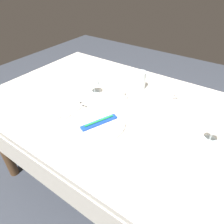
{
  "coord_description": "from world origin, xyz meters",
  "views": [
    {
      "loc": [
        0.5,
        -0.86,
        1.46
      ],
      "look_at": [
        -0.03,
        -0.09,
        0.76
      ],
      "focal_mm": 32.49,
      "sensor_mm": 36.0,
      "label": 1
    }
  ],
  "objects_px": {
    "dinner_knife": "(128,135)",
    "wine_glass_centre": "(94,80)",
    "fork_outer": "(79,112)",
    "coffee_cup_left": "(120,93)",
    "fork_inner": "(77,110)",
    "drink_tumbler": "(140,81)",
    "napkin_folded": "(152,94)",
    "spoon_tea": "(146,141)",
    "dinner_plate": "(99,124)",
    "toothbrush_package": "(99,122)",
    "spoon_dessert": "(140,139)",
    "coffee_cup_right": "(169,93)",
    "wine_glass_left": "(215,126)",
    "fork_salad": "(73,108)",
    "spoon_soup": "(135,135)"
  },
  "relations": [
    {
      "from": "coffee_cup_left",
      "to": "wine_glass_left",
      "type": "height_order",
      "value": "wine_glass_left"
    },
    {
      "from": "toothbrush_package",
      "to": "wine_glass_left",
      "type": "xyz_separation_m",
      "value": [
        0.52,
        0.22,
        0.07
      ]
    },
    {
      "from": "spoon_soup",
      "to": "wine_glass_left",
      "type": "xyz_separation_m",
      "value": [
        0.32,
        0.17,
        0.1
      ]
    },
    {
      "from": "spoon_dessert",
      "to": "coffee_cup_right",
      "type": "relative_size",
      "value": 2.07
    },
    {
      "from": "fork_inner",
      "to": "coffee_cup_right",
      "type": "xyz_separation_m",
      "value": [
        0.39,
        0.44,
        0.04
      ]
    },
    {
      "from": "fork_inner",
      "to": "spoon_soup",
      "type": "bearing_deg",
      "value": 2.45
    },
    {
      "from": "spoon_dessert",
      "to": "toothbrush_package",
      "type": "bearing_deg",
      "value": -171.53
    },
    {
      "from": "toothbrush_package",
      "to": "coffee_cup_left",
      "type": "bearing_deg",
      "value": 101.82
    },
    {
      "from": "dinner_plate",
      "to": "coffee_cup_left",
      "type": "height_order",
      "value": "coffee_cup_left"
    },
    {
      "from": "dinner_knife",
      "to": "spoon_dessert",
      "type": "bearing_deg",
      "value": 11.0
    },
    {
      "from": "dinner_plate",
      "to": "toothbrush_package",
      "type": "relative_size",
      "value": 1.34
    },
    {
      "from": "spoon_soup",
      "to": "spoon_tea",
      "type": "xyz_separation_m",
      "value": [
        0.07,
        -0.01,
        0.0
      ]
    },
    {
      "from": "coffee_cup_left",
      "to": "dinner_plate",
      "type": "bearing_deg",
      "value": -78.18
    },
    {
      "from": "spoon_soup",
      "to": "coffee_cup_left",
      "type": "relative_size",
      "value": 2.24
    },
    {
      "from": "dinner_plate",
      "to": "fork_salad",
      "type": "height_order",
      "value": "dinner_plate"
    },
    {
      "from": "drink_tumbler",
      "to": "napkin_folded",
      "type": "height_order",
      "value": "napkin_folded"
    },
    {
      "from": "fork_salad",
      "to": "drink_tumbler",
      "type": "bearing_deg",
      "value": 65.06
    },
    {
      "from": "fork_salad",
      "to": "dinner_knife",
      "type": "bearing_deg",
      "value": -1.83
    },
    {
      "from": "fork_inner",
      "to": "wine_glass_left",
      "type": "relative_size",
      "value": 1.44
    },
    {
      "from": "wine_glass_centre",
      "to": "napkin_folded",
      "type": "bearing_deg",
      "value": 12.74
    },
    {
      "from": "dinner_knife",
      "to": "wine_glass_centre",
      "type": "xyz_separation_m",
      "value": [
        -0.41,
        0.24,
        0.09
      ]
    },
    {
      "from": "napkin_folded",
      "to": "spoon_soup",
      "type": "bearing_deg",
      "value": -79.46
    },
    {
      "from": "coffee_cup_left",
      "to": "wine_glass_centre",
      "type": "distance_m",
      "value": 0.19
    },
    {
      "from": "spoon_soup",
      "to": "coffee_cup_right",
      "type": "xyz_separation_m",
      "value": [
        0.0,
        0.42,
        0.04
      ]
    },
    {
      "from": "toothbrush_package",
      "to": "wine_glass_centre",
      "type": "distance_m",
      "value": 0.36
    },
    {
      "from": "drink_tumbler",
      "to": "spoon_dessert",
      "type": "bearing_deg",
      "value": -60.88
    },
    {
      "from": "fork_inner",
      "to": "coffee_cup_left",
      "type": "bearing_deg",
      "value": 62.51
    },
    {
      "from": "spoon_dessert",
      "to": "spoon_soup",
      "type": "bearing_deg",
      "value": 159.88
    },
    {
      "from": "spoon_soup",
      "to": "coffee_cup_left",
      "type": "height_order",
      "value": "coffee_cup_left"
    },
    {
      "from": "fork_salad",
      "to": "coffee_cup_right",
      "type": "xyz_separation_m",
      "value": [
        0.43,
        0.44,
        0.04
      ]
    },
    {
      "from": "fork_outer",
      "to": "coffee_cup_left",
      "type": "height_order",
      "value": "coffee_cup_left"
    },
    {
      "from": "fork_outer",
      "to": "spoon_soup",
      "type": "xyz_separation_m",
      "value": [
        0.37,
        0.02,
        0.0
      ]
    },
    {
      "from": "fork_salad",
      "to": "spoon_tea",
      "type": "xyz_separation_m",
      "value": [
        0.49,
        0.0,
        0.0
      ]
    },
    {
      "from": "fork_outer",
      "to": "wine_glass_left",
      "type": "relative_size",
      "value": 1.55
    },
    {
      "from": "toothbrush_package",
      "to": "fork_salad",
      "type": "height_order",
      "value": "toothbrush_package"
    },
    {
      "from": "fork_outer",
      "to": "wine_glass_centre",
      "type": "relative_size",
      "value": 1.62
    },
    {
      "from": "fork_inner",
      "to": "napkin_folded",
      "type": "bearing_deg",
      "value": 42.81
    },
    {
      "from": "fork_inner",
      "to": "wine_glass_centre",
      "type": "height_order",
      "value": "wine_glass_centre"
    },
    {
      "from": "coffee_cup_right",
      "to": "drink_tumbler",
      "type": "relative_size",
      "value": 0.81
    },
    {
      "from": "fork_inner",
      "to": "dinner_knife",
      "type": "distance_m",
      "value": 0.37
    },
    {
      "from": "wine_glass_left",
      "to": "napkin_folded",
      "type": "relative_size",
      "value": 0.93
    },
    {
      "from": "toothbrush_package",
      "to": "spoon_soup",
      "type": "xyz_separation_m",
      "value": [
        0.2,
        0.05,
        -0.02
      ]
    },
    {
      "from": "drink_tumbler",
      "to": "spoon_tea",
      "type": "bearing_deg",
      "value": -58.14
    },
    {
      "from": "fork_salad",
      "to": "drink_tumbler",
      "type": "height_order",
      "value": "drink_tumbler"
    },
    {
      "from": "dinner_plate",
      "to": "toothbrush_package",
      "type": "xyz_separation_m",
      "value": [
        -0.0,
        0.0,
        0.02
      ]
    },
    {
      "from": "spoon_dessert",
      "to": "wine_glass_left",
      "type": "relative_size",
      "value": 1.43
    },
    {
      "from": "toothbrush_package",
      "to": "spoon_dessert",
      "type": "distance_m",
      "value": 0.24
    },
    {
      "from": "coffee_cup_left",
      "to": "wine_glass_left",
      "type": "distance_m",
      "value": 0.59
    },
    {
      "from": "fork_outer",
      "to": "drink_tumbler",
      "type": "xyz_separation_m",
      "value": [
        0.15,
        0.46,
        0.05
      ]
    },
    {
      "from": "spoon_tea",
      "to": "toothbrush_package",
      "type": "bearing_deg",
      "value": -172.25
    }
  ]
}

